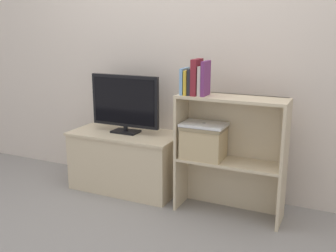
# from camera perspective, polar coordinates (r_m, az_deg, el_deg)

# --- Properties ---
(ground_plane) EXTENTS (16.00, 16.00, 0.00)m
(ground_plane) POSITION_cam_1_polar(r_m,az_deg,el_deg) (3.04, -1.06, -11.77)
(ground_plane) COLOR gray
(wall_back) EXTENTS (10.00, 0.05, 2.40)m
(wall_back) POSITION_cam_1_polar(r_m,az_deg,el_deg) (3.18, 2.76, 11.81)
(wall_back) COLOR beige
(wall_back) RESTS_ON ground_plane
(tv_stand) EXTENTS (0.90, 0.47, 0.49)m
(tv_stand) POSITION_cam_1_polar(r_m,az_deg,el_deg) (3.32, -6.04, -4.98)
(tv_stand) COLOR #CCB793
(tv_stand) RESTS_ON ground_plane
(tv) EXTENTS (0.60, 0.14, 0.47)m
(tv) POSITION_cam_1_polar(r_m,az_deg,el_deg) (3.19, -6.28, 3.41)
(tv) COLOR black
(tv) RESTS_ON tv_stand
(bookshelf_lower_tier) EXTENTS (0.77, 0.26, 0.41)m
(bookshelf_lower_tier) POSITION_cam_1_polar(r_m,az_deg,el_deg) (2.94, 9.11, -7.47)
(bookshelf_lower_tier) COLOR #CCB793
(bookshelf_lower_tier) RESTS_ON ground_plane
(bookshelf_upper_tier) EXTENTS (0.77, 0.26, 0.46)m
(bookshelf_upper_tier) POSITION_cam_1_polar(r_m,az_deg,el_deg) (2.81, 9.47, 0.84)
(bookshelf_upper_tier) COLOR #CCB793
(bookshelf_upper_tier) RESTS_ON bookshelf_lower_tier
(book_skyblue) EXTENTS (0.02, 0.14, 0.18)m
(book_skyblue) POSITION_cam_1_polar(r_m,az_deg,el_deg) (2.79, 2.41, 6.54)
(book_skyblue) COLOR #709ECC
(book_skyblue) RESTS_ON bookshelf_upper_tier
(book_mustard) EXTENTS (0.02, 0.14, 0.17)m
(book_mustard) POSITION_cam_1_polar(r_m,az_deg,el_deg) (2.78, 2.97, 6.37)
(book_mustard) COLOR gold
(book_mustard) RESTS_ON bookshelf_upper_tier
(book_charcoal) EXTENTS (0.03, 0.13, 0.18)m
(book_charcoal) POSITION_cam_1_polar(r_m,az_deg,el_deg) (2.77, 3.48, 6.44)
(book_charcoal) COLOR #232328
(book_charcoal) RESTS_ON bookshelf_upper_tier
(book_maroon) EXTENTS (0.04, 0.15, 0.25)m
(book_maroon) POSITION_cam_1_polar(r_m,az_deg,el_deg) (2.76, 4.19, 7.09)
(book_maroon) COLOR maroon
(book_maroon) RESTS_ON bookshelf_upper_tier
(book_ivory) EXTENTS (0.02, 0.12, 0.20)m
(book_ivory) POSITION_cam_1_polar(r_m,az_deg,el_deg) (2.75, 4.90, 6.57)
(book_ivory) COLOR silver
(book_ivory) RESTS_ON bookshelf_upper_tier
(book_plum) EXTENTS (0.03, 0.14, 0.24)m
(book_plum) POSITION_cam_1_polar(r_m,az_deg,el_deg) (2.73, 5.48, 6.90)
(book_plum) COLOR #6B2D66
(book_plum) RESTS_ON bookshelf_upper_tier
(storage_basket_left) EXTENTS (0.30, 0.23, 0.24)m
(storage_basket_left) POSITION_cam_1_polar(r_m,az_deg,el_deg) (2.84, 5.18, -2.11)
(storage_basket_left) COLOR tan
(storage_basket_left) RESTS_ON bookshelf_lower_tier
(laptop) EXTENTS (0.32, 0.21, 0.02)m
(laptop) POSITION_cam_1_polar(r_m,az_deg,el_deg) (2.81, 5.23, 0.21)
(laptop) COLOR white
(laptop) RESTS_ON storage_basket_left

